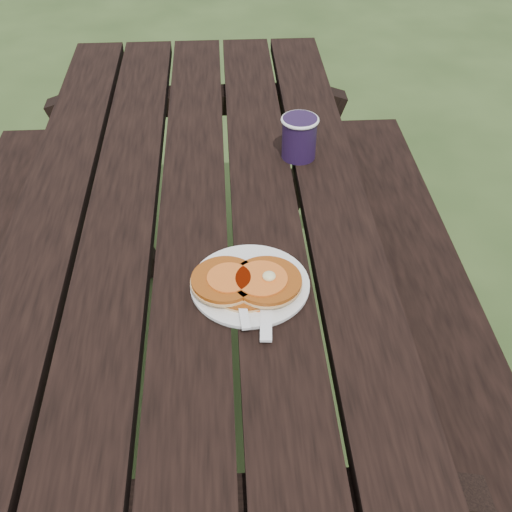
{
  "coord_description": "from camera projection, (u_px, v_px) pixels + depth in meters",
  "views": [
    {
      "loc": [
        0.07,
        -1.09,
        1.56
      ],
      "look_at": [
        0.12,
        -0.21,
        0.8
      ],
      "focal_mm": 45.0,
      "sensor_mm": 36.0,
      "label": 1
    }
  ],
  "objects": [
    {
      "name": "pancake_stack",
      "position": [
        247.0,
        282.0,
        1.14
      ],
      "size": [
        0.2,
        0.13,
        0.04
      ],
      "rotation": [
        0.0,
        0.0,
        0.18
      ],
      "color": "#A94D13",
      "rests_on": "plate"
    },
    {
      "name": "ground",
      "position": [
        210.0,
        420.0,
        1.84
      ],
      "size": [
        60.0,
        60.0,
        0.0
      ],
      "primitive_type": "plane",
      "color": "#2C401B",
      "rests_on": "ground"
    },
    {
      "name": "plate",
      "position": [
        250.0,
        285.0,
        1.16
      ],
      "size": [
        0.25,
        0.25,
        0.01
      ],
      "primitive_type": "cylinder",
      "rotation": [
        0.0,
        0.0,
        -0.2
      ],
      "color": "white",
      "rests_on": "picnic_table"
    },
    {
      "name": "knife",
      "position": [
        266.0,
        303.0,
        1.12
      ],
      "size": [
        0.03,
        0.18,
        0.0
      ],
      "primitive_type": "cube",
      "rotation": [
        0.0,
        0.0,
        -0.08
      ],
      "color": "white",
      "rests_on": "plate"
    },
    {
      "name": "coffee_cup",
      "position": [
        299.0,
        135.0,
        1.47
      ],
      "size": [
        0.09,
        0.09,
        0.1
      ],
      "rotation": [
        0.0,
        0.0,
        0.33
      ],
      "color": "#201132",
      "rests_on": "picnic_table"
    },
    {
      "name": "picnic_table",
      "position": [
        203.0,
        333.0,
        1.6
      ],
      "size": [
        1.36,
        1.8,
        0.75
      ],
      "color": "black",
      "rests_on": "ground"
    },
    {
      "name": "fork",
      "position": [
        242.0,
        306.0,
        1.11
      ],
      "size": [
        0.04,
        0.16,
        0.01
      ],
      "primitive_type": null,
      "rotation": [
        0.0,
        0.0,
        0.08
      ],
      "color": "white",
      "rests_on": "plate"
    }
  ]
}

